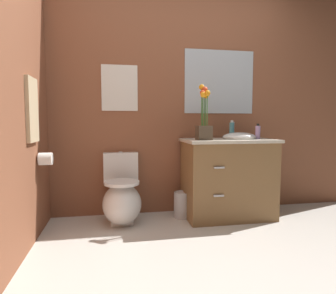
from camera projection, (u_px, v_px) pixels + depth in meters
The scene contains 13 objects.
ground_plane at pixel (224, 274), 1.94m from camera, with size 9.03×9.03×0.00m, color beige.
wall_back at pixel (194, 100), 3.29m from camera, with size 4.21×0.05×2.50m, color brown.
wall_left at pixel (11, 85), 2.00m from camera, with size 0.05×3.99×2.50m, color brown.
toilet at pixel (122, 198), 2.93m from camera, with size 0.38×0.59×0.69m.
vanity_cabinet at pixel (228, 177), 3.09m from camera, with size 0.94×0.56×1.01m.
flower_vase at pixel (204, 121), 2.89m from camera, with size 0.14×0.14×0.55m.
soap_bottle at pixel (232, 130), 3.18m from camera, with size 0.05×0.05×0.20m.
lotion_bottle at pixel (258, 132), 3.08m from camera, with size 0.05×0.05×0.16m.
trash_bin at pixel (182, 205), 3.09m from camera, with size 0.18×0.18×0.27m.
wall_poster at pixel (120, 88), 3.10m from camera, with size 0.38×0.01×0.48m, color silver.
wall_mirror at pixel (219, 82), 3.29m from camera, with size 0.80×0.01×0.70m, color #B2BCC6.
hanging_towel at pixel (32, 110), 2.37m from camera, with size 0.03×0.28×0.52m, color tan.
toilet_paper_roll at pixel (46, 159), 2.58m from camera, with size 0.11×0.11×0.11m, color white.
Camera 1 is at (-0.71, -1.76, 1.00)m, focal length 31.47 mm.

